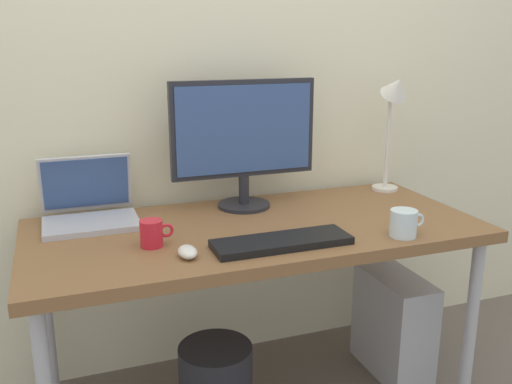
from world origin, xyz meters
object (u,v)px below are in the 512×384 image
Objects in this scene: coffee_mug at (152,233)px; glass_cup at (404,223)px; computer_tower at (393,324)px; laptop at (89,206)px; mouse at (188,252)px; keyboard at (282,242)px; desk at (256,241)px; desk_lamp at (394,106)px; monitor at (244,136)px.

coffee_mug is 0.81m from glass_cup.
laptop is at bearing 168.52° from computer_tower.
keyboard is at bearing -1.18° from mouse.
mouse reaches higher than computer_tower.
laptop is 0.71m from keyboard.
computer_tower is at bearing 0.58° from desk.
mouse is 0.15m from coffee_mug.
keyboard is (0.01, -0.21, 0.07)m from desk.
desk is at bearing 11.99° from coffee_mug.
coffee_mug is at bearing 166.46° from glass_cup.
keyboard is (0.55, -0.45, -0.05)m from laptop.
coffee_mug reaches higher than desk.
computer_tower is (0.18, 0.28, -0.54)m from glass_cup.
desk_lamp reaches higher than glass_cup.
mouse is (-0.29, -0.21, 0.07)m from desk.
monitor is 1.26× the size of keyboard.
glass_cup is at bearing -118.18° from desk_lamp.
glass_cup reaches higher than mouse.
monitor reaches higher than laptop.
glass_cup is at bearing -32.93° from desk.
coffee_mug reaches higher than computer_tower.
keyboard is 0.41m from glass_cup.
desk is 0.39m from coffee_mug.
monitor is at bearing 128.13° from glass_cup.
laptop reaches higher than mouse.
monitor is 0.61m from laptop.
desk is at bearing 147.07° from glass_cup.
desk_lamp is 4.70× the size of coffee_mug.
monitor is 5.20× the size of coffee_mug.
computer_tower is at bearing -110.41° from desk_lamp.
coffee_mug is at bearing 160.79° from keyboard.
desk is at bearing -179.42° from computer_tower.
monitor is at bearing 36.45° from coffee_mug.
keyboard reaches higher than desk.
desk is 0.22m from keyboard.
glass_cup is at bearing -51.87° from monitor.
keyboard is 0.81m from computer_tower.
mouse is at bearing -60.84° from laptop.
computer_tower is (1.14, -0.23, -0.56)m from laptop.
coffee_mug is (0.17, -0.32, -0.01)m from laptop.
mouse is 0.84× the size of coffee_mug.
desk is 0.36m from mouse.
laptop is 2.59× the size of glass_cup.
mouse is (-0.97, -0.43, -0.34)m from desk_lamp.
desk is at bearing -98.24° from monitor.
desk_lamp is 0.87m from keyboard.
keyboard is at bearing -39.39° from laptop.
computer_tower is (0.89, 0.21, -0.52)m from mouse.
desk_lamp is at bearing 18.04° from desk.
laptop is 3.56× the size of mouse.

